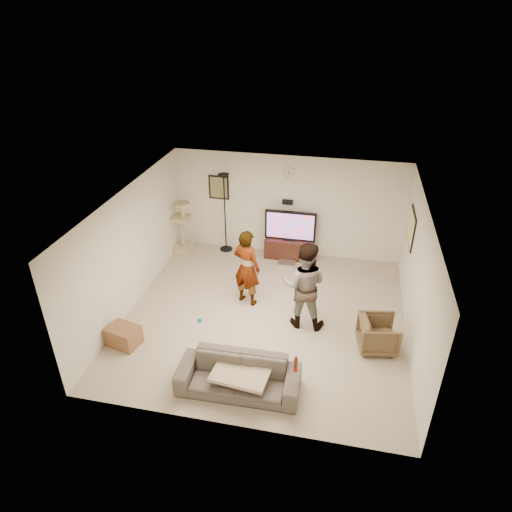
% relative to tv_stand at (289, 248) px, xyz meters
% --- Properties ---
extents(floor, '(5.50, 5.50, 0.02)m').
position_rel_tv_stand_xyz_m(floor, '(-0.12, -2.50, -0.26)').
color(floor, tan).
rests_on(floor, ground).
extents(ceiling, '(5.50, 5.50, 0.02)m').
position_rel_tv_stand_xyz_m(ceiling, '(-0.12, -2.50, 2.26)').
color(ceiling, white).
rests_on(ceiling, wall_back).
extents(wall_back, '(5.50, 0.04, 2.50)m').
position_rel_tv_stand_xyz_m(wall_back, '(-0.12, 0.25, 1.00)').
color(wall_back, silver).
rests_on(wall_back, floor).
extents(wall_front, '(5.50, 0.04, 2.50)m').
position_rel_tv_stand_xyz_m(wall_front, '(-0.12, -5.25, 1.00)').
color(wall_front, silver).
rests_on(wall_front, floor).
extents(wall_left, '(0.04, 5.50, 2.50)m').
position_rel_tv_stand_xyz_m(wall_left, '(-2.87, -2.50, 1.00)').
color(wall_left, silver).
rests_on(wall_left, floor).
extents(wall_right, '(0.04, 5.50, 2.50)m').
position_rel_tv_stand_xyz_m(wall_right, '(2.63, -2.50, 1.00)').
color(wall_right, silver).
rests_on(wall_right, floor).
extents(wall_clock, '(0.26, 0.04, 0.26)m').
position_rel_tv_stand_xyz_m(wall_clock, '(-0.12, 0.22, 1.85)').
color(wall_clock, white).
rests_on(wall_clock, wall_back).
extents(wall_speaker, '(0.25, 0.10, 0.10)m').
position_rel_tv_stand_xyz_m(wall_speaker, '(-0.12, 0.19, 1.13)').
color(wall_speaker, black).
rests_on(wall_speaker, wall_back).
extents(picture_back, '(0.42, 0.03, 0.52)m').
position_rel_tv_stand_xyz_m(picture_back, '(-1.82, 0.23, 1.35)').
color(picture_back, olive).
rests_on(picture_back, wall_back).
extents(picture_right, '(0.03, 0.78, 0.62)m').
position_rel_tv_stand_xyz_m(picture_right, '(2.61, -0.90, 1.25)').
color(picture_right, '#E5D469').
rests_on(picture_right, wall_right).
extents(tv_stand, '(1.19, 0.45, 0.50)m').
position_rel_tv_stand_xyz_m(tv_stand, '(0.00, 0.00, 0.00)').
color(tv_stand, black).
rests_on(tv_stand, floor).
extents(console_box, '(0.40, 0.30, 0.07)m').
position_rel_tv_stand_xyz_m(console_box, '(-0.01, -0.40, -0.21)').
color(console_box, silver).
rests_on(console_box, floor).
extents(tv, '(1.23, 0.08, 0.73)m').
position_rel_tv_stand_xyz_m(tv, '(0.00, 0.00, 0.61)').
color(tv, black).
rests_on(tv, tv_stand).
extents(tv_screen, '(1.13, 0.01, 0.64)m').
position_rel_tv_stand_xyz_m(tv_screen, '(0.00, -0.04, 0.61)').
color(tv_screen, blue).
rests_on(tv_screen, tv).
extents(floor_lamp, '(0.32, 0.32, 2.01)m').
position_rel_tv_stand_xyz_m(floor_lamp, '(-1.63, 0.04, 0.76)').
color(floor_lamp, black).
rests_on(floor_lamp, floor).
extents(cat_tree, '(0.45, 0.45, 1.39)m').
position_rel_tv_stand_xyz_m(cat_tree, '(-2.65, -0.31, 0.45)').
color(cat_tree, tan).
rests_on(cat_tree, floor).
extents(person_left, '(0.71, 0.59, 1.67)m').
position_rel_tv_stand_xyz_m(person_left, '(-0.59, -2.07, 0.59)').
color(person_left, '#9B95AC').
rests_on(person_left, floor).
extents(person_right, '(0.88, 0.69, 1.78)m').
position_rel_tv_stand_xyz_m(person_right, '(0.64, -2.57, 0.64)').
color(person_right, '#2F5A91').
rests_on(person_right, floor).
extents(sofa, '(2.00, 0.82, 0.58)m').
position_rel_tv_stand_xyz_m(sofa, '(-0.17, -4.53, 0.04)').
color(sofa, '#4E453E').
rests_on(sofa, floor).
extents(throw_blanket, '(0.97, 0.79, 0.06)m').
position_rel_tv_stand_xyz_m(throw_blanket, '(-0.12, -4.53, 0.14)').
color(throw_blanket, '#CEB089').
rests_on(throw_blanket, sofa).
extents(beer_bottle, '(0.06, 0.06, 0.25)m').
position_rel_tv_stand_xyz_m(beer_bottle, '(0.75, -4.53, 0.46)').
color(beer_bottle, '#502011').
rests_on(beer_bottle, sofa).
extents(armchair, '(0.79, 0.77, 0.63)m').
position_rel_tv_stand_xyz_m(armchair, '(2.06, -3.01, 0.07)').
color(armchair, brown).
rests_on(armchair, floor).
extents(side_table, '(0.65, 0.54, 0.38)m').
position_rel_tv_stand_xyz_m(side_table, '(-2.52, -3.88, -0.06)').
color(side_table, brown).
rests_on(side_table, floor).
extents(toy_ball, '(0.09, 0.09, 0.09)m').
position_rel_tv_stand_xyz_m(toy_ball, '(-1.35, -2.95, -0.20)').
color(toy_ball, '#0A67A4').
rests_on(toy_ball, floor).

